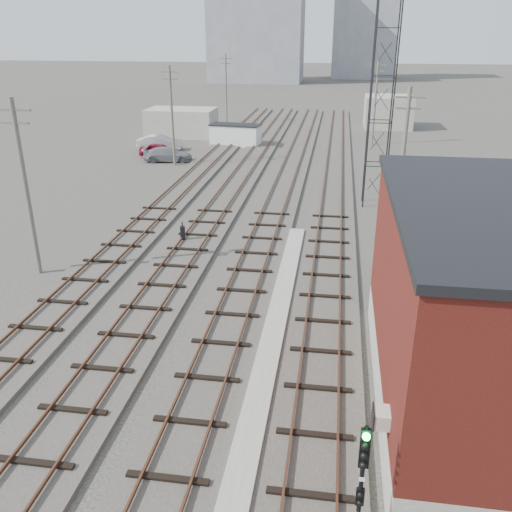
% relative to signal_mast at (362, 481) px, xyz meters
% --- Properties ---
extents(ground, '(320.00, 320.00, 0.00)m').
position_rel_signal_mast_xyz_m(ground, '(-3.70, 54.19, -2.10)').
color(ground, '#282621').
rests_on(ground, ground).
extents(track_right, '(3.20, 90.00, 0.39)m').
position_rel_signal_mast_xyz_m(track_right, '(-1.20, 33.19, -1.99)').
color(track_right, '#332D28').
rests_on(track_right, ground).
extents(track_mid_right, '(3.20, 90.00, 0.39)m').
position_rel_signal_mast_xyz_m(track_mid_right, '(-5.20, 33.19, -1.99)').
color(track_mid_right, '#332D28').
rests_on(track_mid_right, ground).
extents(track_mid_left, '(3.20, 90.00, 0.39)m').
position_rel_signal_mast_xyz_m(track_mid_left, '(-9.20, 33.19, -1.99)').
color(track_mid_left, '#332D28').
rests_on(track_mid_left, ground).
extents(track_left, '(3.20, 90.00, 0.39)m').
position_rel_signal_mast_xyz_m(track_left, '(-13.20, 33.19, -1.99)').
color(track_left, '#332D28').
rests_on(track_left, ground).
extents(platform_curb, '(0.90, 28.00, 0.26)m').
position_rel_signal_mast_xyz_m(platform_curb, '(-3.20, 8.19, -1.97)').
color(platform_curb, gray).
rests_on(platform_curb, ground).
extents(brick_building, '(6.54, 12.20, 7.22)m').
position_rel_signal_mast_xyz_m(brick_building, '(3.80, 6.19, 1.53)').
color(brick_building, gray).
rests_on(brick_building, ground).
extents(lattice_tower, '(1.60, 1.60, 15.00)m').
position_rel_signal_mast_xyz_m(lattice_tower, '(1.80, 29.19, 5.40)').
color(lattice_tower, black).
rests_on(lattice_tower, ground).
extents(utility_pole_left_a, '(1.80, 0.24, 9.00)m').
position_rel_signal_mast_xyz_m(utility_pole_left_a, '(-16.20, 14.19, 2.70)').
color(utility_pole_left_a, '#595147').
rests_on(utility_pole_left_a, ground).
extents(utility_pole_left_b, '(1.80, 0.24, 9.00)m').
position_rel_signal_mast_xyz_m(utility_pole_left_b, '(-16.20, 39.19, 2.70)').
color(utility_pole_left_b, '#595147').
rests_on(utility_pole_left_b, ground).
extents(utility_pole_left_c, '(1.80, 0.24, 9.00)m').
position_rel_signal_mast_xyz_m(utility_pole_left_c, '(-16.20, 64.19, 2.70)').
color(utility_pole_left_c, '#595147').
rests_on(utility_pole_left_c, ground).
extents(utility_pole_right_a, '(1.80, 0.24, 9.00)m').
position_rel_signal_mast_xyz_m(utility_pole_right_a, '(2.80, 22.19, 2.70)').
color(utility_pole_right_a, '#595147').
rests_on(utility_pole_right_a, ground).
extents(utility_pole_right_b, '(1.80, 0.24, 9.00)m').
position_rel_signal_mast_xyz_m(utility_pole_right_b, '(2.80, 52.19, 2.70)').
color(utility_pole_right_b, '#595147').
rests_on(utility_pole_right_b, ground).
extents(apartment_left, '(22.00, 14.00, 30.00)m').
position_rel_signal_mast_xyz_m(apartment_left, '(-21.70, 129.19, 12.90)').
color(apartment_left, gray).
rests_on(apartment_left, ground).
extents(apartment_right, '(16.00, 12.00, 26.00)m').
position_rel_signal_mast_xyz_m(apartment_right, '(4.30, 144.19, 10.90)').
color(apartment_right, gray).
rests_on(apartment_right, ground).
extents(shed_left, '(8.00, 5.00, 3.20)m').
position_rel_signal_mast_xyz_m(shed_left, '(-19.70, 54.19, -0.50)').
color(shed_left, gray).
rests_on(shed_left, ground).
extents(shed_right, '(6.00, 6.00, 4.00)m').
position_rel_signal_mast_xyz_m(shed_right, '(5.30, 64.19, -0.10)').
color(shed_right, gray).
rests_on(shed_right, ground).
extents(signal_mast, '(0.40, 0.40, 3.67)m').
position_rel_signal_mast_xyz_m(signal_mast, '(0.00, 0.00, 0.00)').
color(signal_mast, gray).
rests_on(signal_mast, ground).
extents(switch_stand, '(0.36, 0.36, 1.23)m').
position_rel_signal_mast_xyz_m(switch_stand, '(-9.90, 19.58, -1.52)').
color(switch_stand, black).
rests_on(switch_stand, ground).
extents(site_trailer, '(5.78, 3.08, 2.33)m').
position_rel_signal_mast_xyz_m(site_trailer, '(-12.20, 49.35, -0.93)').
color(site_trailer, white).
rests_on(site_trailer, ground).
extents(car_red, '(4.17, 1.86, 1.39)m').
position_rel_signal_mast_xyz_m(car_red, '(-18.61, 42.23, -1.40)').
color(car_red, maroon).
rests_on(car_red, ground).
extents(car_silver, '(4.90, 2.14, 1.57)m').
position_rel_signal_mast_xyz_m(car_silver, '(-19.75, 45.75, -1.32)').
color(car_silver, '#B0B2B8').
rests_on(car_silver, ground).
extents(car_grey, '(4.96, 2.64, 1.37)m').
position_rel_signal_mast_xyz_m(car_grey, '(-17.28, 40.56, -1.41)').
color(car_grey, gray).
rests_on(car_grey, ground).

